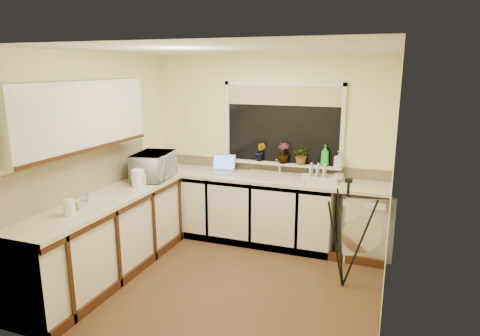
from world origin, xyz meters
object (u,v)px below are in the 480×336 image
tripod (346,234)px  plant_b (260,152)px  plant_d (302,155)px  washing_machine (364,224)px  microwave (154,166)px  cup_back (339,177)px  cup_left (79,205)px  plant_c (283,153)px  soap_bottle_green (325,156)px  kettle (138,179)px  laptop (222,168)px  steel_jar (89,197)px  soap_bottle_clear (339,159)px  glass_jug (69,207)px  dish_rack (319,179)px

tripod → plant_b: (-1.28, 1.08, 0.58)m
plant_d → plant_b: bearing=178.4°
washing_machine → microwave: (-2.56, -0.63, 0.66)m
cup_back → cup_left: (-2.29, -1.99, -0.01)m
plant_c → cup_back: (0.74, -0.10, -0.24)m
soap_bottle_green → microwave: bearing=-158.4°
microwave → cup_left: (-0.06, -1.30, -0.13)m
plant_b → cup_back: bearing=-6.3°
plant_c → kettle: bearing=-141.1°
laptop → plant_c: plant_c is taller
kettle → plant_d: bearing=34.8°
plant_b → cup_left: plant_b is taller
steel_jar → soap_bottle_clear: (2.35, 1.85, 0.21)m
washing_machine → soap_bottle_clear: soap_bottle_clear is taller
tripod → glass_jug: size_ratio=7.75×
dish_rack → washing_machine: bearing=-12.1°
laptop → tripod: bearing=-29.6°
plant_d → soap_bottle_clear: size_ratio=1.19×
plant_b → soap_bottle_clear: 1.04m
plant_d → steel_jar: bearing=-135.5°
laptop → washing_machine: bearing=-2.3°
cup_left → steel_jar: bearing=108.2°
tripod → soap_bottle_clear: (-0.23, 1.07, 0.56)m
cup_left → soap_bottle_green: bearing=45.2°
steel_jar → plant_d: (1.87, 1.84, 0.23)m
tripod → steel_jar: (-2.58, -0.78, 0.35)m
dish_rack → steel_jar: size_ratio=4.07×
steel_jar → dish_rack: bearing=37.6°
plant_d → cup_back: size_ratio=2.13×
tripod → laptop: bearing=155.5°
steel_jar → plant_d: 2.64m
kettle → tripod: bearing=2.9°
washing_machine → plant_b: plant_b is taller
dish_rack → plant_b: plant_b is taller
kettle → cup_back: 2.45m
cup_back → glass_jug: bearing=-136.3°
glass_jug → cup_back: 3.12m
plant_b → soap_bottle_green: 0.86m
tripod → soap_bottle_clear: soap_bottle_clear is taller
dish_rack → soap_bottle_green: bearing=67.0°
microwave → cup_left: microwave is taller
kettle → soap_bottle_clear: 2.49m
plant_b → glass_jug: bearing=-117.6°
washing_machine → cup_left: cup_left is taller
glass_jug → cup_left: size_ratio=1.76×
kettle → microwave: 0.40m
plant_c → cup_left: bearing=-126.5°
steel_jar → plant_b: plant_b is taller
tripod → plant_d: bearing=125.9°
plant_c → plant_d: plant_c is taller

